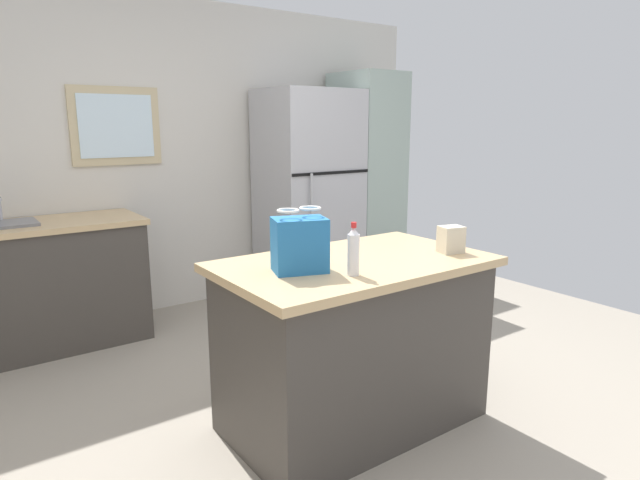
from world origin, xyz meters
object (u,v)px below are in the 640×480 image
object	(u,v)px
tall_cabinet	(366,180)
small_box	(451,239)
refrigerator	(309,195)
shopping_bag	(300,244)
kitchen_island	(354,342)
bottle	(353,252)

from	to	relation	value
tall_cabinet	small_box	size ratio (longest dim) A/B	14.34
refrigerator	small_box	world-z (taller)	refrigerator
tall_cabinet	shopping_bag	distance (m)	2.93
kitchen_island	refrigerator	distance (m)	2.34
kitchen_island	shopping_bag	world-z (taller)	shopping_bag
bottle	kitchen_island	bearing A→B (deg)	49.23
small_box	kitchen_island	bearing A→B (deg)	161.46
refrigerator	bottle	size ratio (longest dim) A/B	7.65
refrigerator	shopping_bag	xyz separation A→B (m)	(-1.44, -2.02, 0.09)
shopping_bag	tall_cabinet	bearing A→B (deg)	43.61
tall_cabinet	shopping_bag	bearing A→B (deg)	-136.39
shopping_bag	bottle	xyz separation A→B (m)	(0.16, -0.20, -0.02)
refrigerator	tall_cabinet	size ratio (longest dim) A/B	0.91
small_box	refrigerator	bearing A→B (deg)	75.05
kitchen_island	small_box	distance (m)	0.75
kitchen_island	tall_cabinet	world-z (taller)	tall_cabinet
shopping_bag	small_box	xyz separation A→B (m)	(0.86, -0.16, -0.06)
kitchen_island	tall_cabinet	bearing A→B (deg)	48.41
refrigerator	tall_cabinet	world-z (taller)	tall_cabinet
kitchen_island	shopping_bag	distance (m)	0.67
shopping_bag	bottle	bearing A→B (deg)	-50.90
bottle	tall_cabinet	bearing A→B (deg)	48.49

